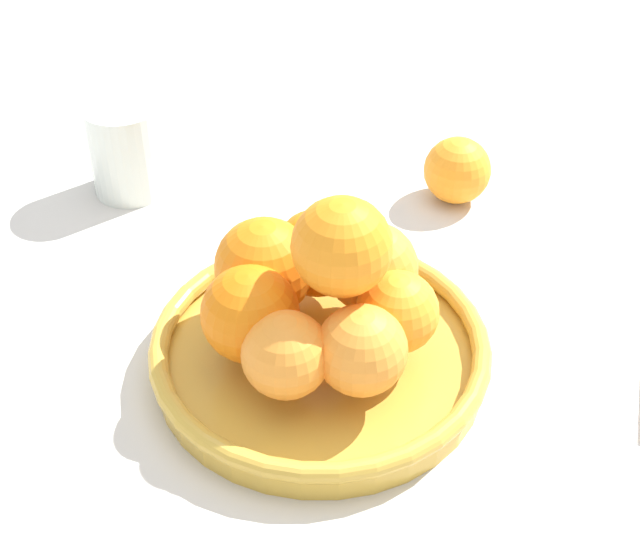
# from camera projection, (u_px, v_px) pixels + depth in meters

# --- Properties ---
(ground_plane) EXTENTS (4.00, 4.00, 0.00)m
(ground_plane) POSITION_uv_depth(u_px,v_px,m) (320.00, 366.00, 0.74)
(ground_plane) COLOR beige
(fruit_bowl) EXTENTS (0.28, 0.28, 0.03)m
(fruit_bowl) POSITION_uv_depth(u_px,v_px,m) (320.00, 351.00, 0.73)
(fruit_bowl) COLOR gold
(fruit_bowl) RESTS_ON ground_plane
(orange_pile) EXTENTS (0.18, 0.19, 0.14)m
(orange_pile) POSITION_uv_depth(u_px,v_px,m) (318.00, 289.00, 0.69)
(orange_pile) COLOR orange
(orange_pile) RESTS_ON fruit_bowl
(stray_orange) EXTENTS (0.07, 0.07, 0.07)m
(stray_orange) POSITION_uv_depth(u_px,v_px,m) (457.00, 170.00, 0.91)
(stray_orange) COLOR orange
(stray_orange) RESTS_ON ground_plane
(drinking_glass) EXTENTS (0.08, 0.08, 0.10)m
(drinking_glass) POSITION_uv_depth(u_px,v_px,m) (127.00, 149.00, 0.91)
(drinking_glass) COLOR silver
(drinking_glass) RESTS_ON ground_plane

